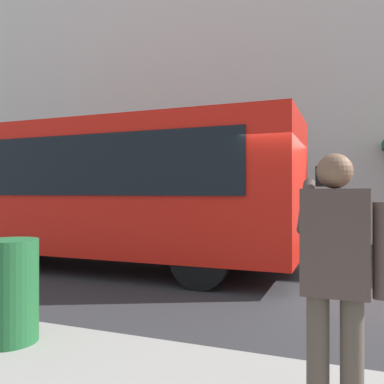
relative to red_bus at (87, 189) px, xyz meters
name	(u,v)px	position (x,y,z in m)	size (l,w,h in m)	color
ground_plane	(327,288)	(-4.97, 0.22, -1.68)	(60.00, 60.00, 0.00)	#2B2B2D
building_facade_far	(337,58)	(-4.99, -6.58, 4.30)	(28.00, 1.55, 12.00)	beige
red_bus	(87,189)	(0.00, 0.00, 0.00)	(9.05, 2.54, 3.08)	red
pedestrian_photographer	(335,267)	(-5.21, 4.67, -0.54)	(0.53, 0.52, 1.70)	#4C4238
rubbish_bin	(10,291)	(-2.22, 4.31, -1.03)	(0.53, 0.53, 1.00)	#1E592D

